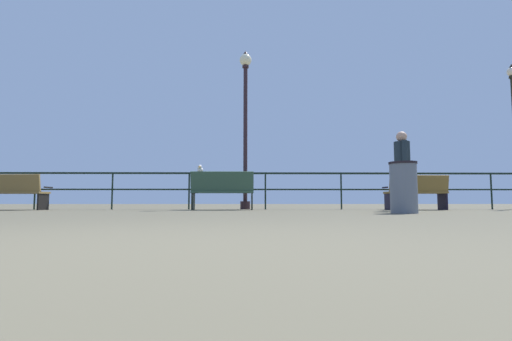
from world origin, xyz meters
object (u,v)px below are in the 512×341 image
at_px(bench_near_left, 222,189).
at_px(bench_near_right, 417,191).
at_px(lamppost_center, 245,114).
at_px(bench_far_left, 12,190).
at_px(seagull_on_rail, 200,169).
at_px(person_by_bench, 402,165).
at_px(trash_bin, 403,187).

relative_size(bench_near_left, bench_near_right, 1.06).
height_order(bench_near_right, lamppost_center, lamppost_center).
height_order(bench_far_left, bench_near_right, bench_far_left).
relative_size(bench_near_right, seagull_on_rail, 3.61).
bearing_deg(person_by_bench, trash_bin, -112.24).
xyz_separation_m(bench_near_left, seagull_on_rail, (-0.65, 0.62, 0.56)).
height_order(lamppost_center, person_by_bench, lamppost_center).
xyz_separation_m(seagull_on_rail, trash_bin, (4.15, -3.36, -0.62)).
relative_size(bench_far_left, seagull_on_rail, 3.97).
relative_size(bench_near_left, seagull_on_rail, 3.84).
bearing_deg(trash_bin, bench_far_left, 162.72).
relative_size(bench_near_right, lamppost_center, 0.33).
bearing_deg(bench_near_left, bench_near_right, 0.02).
xyz_separation_m(bench_far_left, lamppost_center, (5.85, 0.95, 2.20)).
distance_m(bench_far_left, bench_near_right, 10.25).
bearing_deg(person_by_bench, bench_near_left, 165.07).
height_order(bench_far_left, bench_near_left, bench_near_left).
height_order(bench_near_right, seagull_on_rail, seagull_on_rail).
relative_size(lamppost_center, trash_bin, 4.85).
xyz_separation_m(person_by_bench, seagull_on_rail, (-4.81, 1.73, 0.05)).
relative_size(bench_near_left, person_by_bench, 0.87).
xyz_separation_m(bench_near_left, trash_bin, (3.50, -2.73, -0.07)).
xyz_separation_m(bench_near_left, person_by_bench, (4.16, -1.11, 0.50)).
xyz_separation_m(person_by_bench, trash_bin, (-0.66, -1.62, -0.57)).
bearing_deg(lamppost_center, bench_near_left, -120.75).
bearing_deg(lamppost_center, seagull_on_rail, -164.91).
bearing_deg(bench_near_left, person_by_bench, -14.93).
height_order(bench_near_left, bench_near_right, bench_near_left).
bearing_deg(lamppost_center, bench_far_left, -170.74).
bearing_deg(person_by_bench, bench_near_right, 54.20).
xyz_separation_m(lamppost_center, person_by_bench, (3.59, -2.06, -1.65)).
height_order(person_by_bench, trash_bin, person_by_bench).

